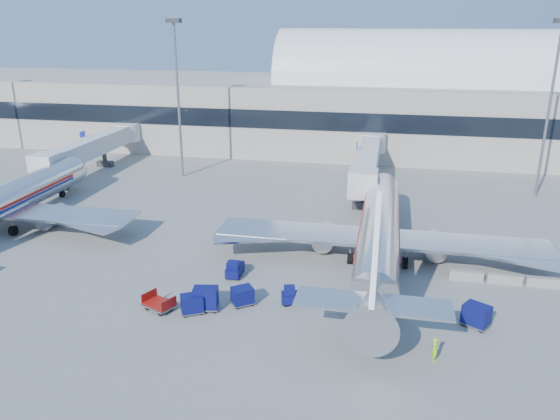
% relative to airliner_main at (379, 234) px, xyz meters
% --- Properties ---
extents(ground, '(260.00, 260.00, 0.00)m').
position_rel_airliner_main_xyz_m(ground, '(-10.00, -4.51, -2.93)').
color(ground, gray).
rests_on(ground, ground).
extents(terminal, '(170.00, 28.15, 21.00)m').
position_rel_airliner_main_xyz_m(terminal, '(-23.60, 51.46, 4.60)').
color(terminal, '#B2AA9E').
rests_on(terminal, ground).
extents(airliner_main, '(32.00, 37.26, 12.07)m').
position_rel_airliner_main_xyz_m(airliner_main, '(0.00, 0.00, 0.00)').
color(airliner_main, silver).
rests_on(airliner_main, ground).
extents(jetbridge_near, '(4.40, 27.50, 6.25)m').
position_rel_airliner_main_xyz_m(jetbridge_near, '(-2.40, 26.30, 1.00)').
color(jetbridge_near, silver).
rests_on(jetbridge_near, ground).
extents(jetbridge_mid, '(4.40, 27.50, 6.25)m').
position_rel_airliner_main_xyz_m(jetbridge_mid, '(-44.40, 26.30, 1.00)').
color(jetbridge_mid, silver).
rests_on(jetbridge_mid, ground).
extents(mast_west, '(2.00, 1.20, 22.60)m').
position_rel_airliner_main_xyz_m(mast_west, '(-30.00, 25.49, 11.87)').
color(mast_west, slate).
rests_on(mast_west, ground).
extents(mast_east, '(2.00, 1.20, 22.60)m').
position_rel_airliner_main_xyz_m(mast_east, '(20.00, 25.49, 11.87)').
color(mast_east, slate).
rests_on(mast_east, ground).
extents(barrier_near, '(3.00, 0.55, 0.90)m').
position_rel_airliner_main_xyz_m(barrier_near, '(8.00, -2.51, -2.48)').
color(barrier_near, '#9E9E96').
rests_on(barrier_near, ground).
extents(barrier_mid, '(3.00, 0.55, 0.90)m').
position_rel_airliner_main_xyz_m(barrier_mid, '(11.30, -2.51, -2.48)').
color(barrier_mid, '#9E9E96').
rests_on(barrier_mid, ground).
extents(barrier_far, '(3.00, 0.55, 0.90)m').
position_rel_airliner_main_xyz_m(barrier_far, '(14.60, -2.51, -2.48)').
color(barrier_far, '#9E9E96').
rests_on(barrier_far, ground).
extents(tug_lead, '(2.56, 1.70, 1.53)m').
position_rel_airliner_main_xyz_m(tug_lead, '(-6.50, -9.87, -2.23)').
color(tug_lead, '#0A0E51').
rests_on(tug_lead, ground).
extents(tug_right, '(2.78, 2.04, 1.63)m').
position_rel_airliner_main_xyz_m(tug_right, '(-0.73, -8.83, -2.18)').
color(tug_right, '#0A0E51').
rests_on(tug_right, ground).
extents(tug_left, '(1.27, 2.49, 1.61)m').
position_rel_airliner_main_xyz_m(tug_left, '(-12.81, -5.87, -2.19)').
color(tug_left, '#0A0E51').
rests_on(tug_left, ground).
extents(cart_train_a, '(2.22, 2.14, 1.56)m').
position_rel_airliner_main_xyz_m(cart_train_a, '(-10.67, -10.93, -2.09)').
color(cart_train_a, '#0A0E51').
rests_on(cart_train_a, ground).
extents(cart_train_b, '(2.34, 1.94, 1.85)m').
position_rel_airliner_main_xyz_m(cart_train_b, '(-13.41, -12.25, -1.94)').
color(cart_train_b, '#0A0E51').
rests_on(cart_train_b, ground).
extents(cart_train_c, '(2.21, 2.05, 1.57)m').
position_rel_airliner_main_xyz_m(cart_train_c, '(-14.28, -13.06, -2.09)').
color(cart_train_c, '#0A0E51').
rests_on(cart_train_c, ground).
extents(cart_solo_near, '(2.04, 1.67, 1.65)m').
position_rel_airliner_main_xyz_m(cart_solo_near, '(-0.37, -13.61, -2.05)').
color(cart_solo_near, '#0A0E51').
rests_on(cart_solo_near, ground).
extents(cart_solo_far, '(2.50, 2.35, 1.76)m').
position_rel_airliner_main_xyz_m(cart_solo_far, '(7.81, -10.56, -1.99)').
color(cart_solo_far, '#0A0E51').
rests_on(cart_solo_far, ground).
extents(cart_open_red, '(2.89, 2.53, 0.65)m').
position_rel_airliner_main_xyz_m(cart_open_red, '(-17.06, -13.11, -2.46)').
color(cart_open_red, slate).
rests_on(cart_open_red, ground).
extents(ramp_worker, '(0.50, 0.70, 1.80)m').
position_rel_airliner_main_xyz_m(ramp_worker, '(4.42, -15.88, -2.03)').
color(ramp_worker, '#88D516').
rests_on(ramp_worker, ground).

